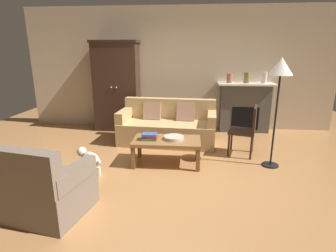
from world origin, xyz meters
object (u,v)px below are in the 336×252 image
(armoire, at_px, (117,86))
(dog, at_px, (89,159))
(book_stack, at_px, (150,137))
(side_chair_wooden, at_px, (247,128))
(coffee_table, at_px, (167,143))
(fruit_bowl, at_px, (174,138))
(mantel_vase_terracotta, at_px, (229,78))
(floor_lamp, at_px, (280,73))
(fireplace, at_px, (244,107))
(mantel_vase_cream, at_px, (264,78))
(couch, at_px, (168,127))
(armchair_near_left, at_px, (48,190))
(mantel_vase_bronze, at_px, (247,78))

(armoire, distance_m, dog, 2.61)
(book_stack, bearing_deg, dog, -150.74)
(side_chair_wooden, bearing_deg, coffee_table, -159.80)
(fruit_bowl, height_order, mantel_vase_terracotta, mantel_vase_terracotta)
(book_stack, xyz_separation_m, floor_lamp, (1.98, 0.09, 1.02))
(fireplace, xyz_separation_m, mantel_vase_cream, (0.38, -0.02, 0.67))
(fireplace, relative_size, dog, 2.60)
(couch, bearing_deg, armchair_near_left, -112.58)
(coffee_table, xyz_separation_m, armchair_near_left, (-1.19, -1.57, -0.05))
(armoire, relative_size, mantel_vase_terracotta, 9.65)
(mantel_vase_bronze, relative_size, floor_lamp, 0.14)
(couch, xyz_separation_m, side_chair_wooden, (1.46, -0.58, 0.19))
(fireplace, relative_size, armoire, 0.62)
(armoire, height_order, couch, armoire)
(coffee_table, bearing_deg, mantel_vase_bronze, 51.70)
(armoire, relative_size, mantel_vase_cream, 8.29)
(fireplace, distance_m, mantel_vase_bronze, 0.67)
(armoire, bearing_deg, side_chair_wooden, -28.22)
(couch, height_order, book_stack, couch)
(coffee_table, distance_m, mantel_vase_cream, 2.97)
(floor_lamp, relative_size, dog, 3.56)
(mantel_vase_terracotta, distance_m, mantel_vase_bronze, 0.38)
(fruit_bowl, distance_m, armchair_near_left, 2.06)
(fruit_bowl, distance_m, mantel_vase_bronze, 2.62)
(floor_lamp, bearing_deg, mantel_vase_terracotta, 103.55)
(dog, bearing_deg, fireplace, 43.18)
(armchair_near_left, bearing_deg, mantel_vase_cream, 48.60)
(coffee_table, distance_m, fruit_bowl, 0.14)
(fireplace, distance_m, armoire, 2.99)
(fireplace, distance_m, armchair_near_left, 4.58)
(mantel_vase_bronze, bearing_deg, coffee_table, -128.30)
(mantel_vase_cream, bearing_deg, floor_lamp, -98.19)
(fruit_bowl, height_order, mantel_vase_bronze, mantel_vase_bronze)
(fruit_bowl, bearing_deg, book_stack, -171.37)
(couch, bearing_deg, dog, -122.97)
(fireplace, distance_m, dog, 3.75)
(couch, distance_m, mantel_vase_cream, 2.45)
(fruit_bowl, bearing_deg, mantel_vase_cream, 47.05)
(fireplace, height_order, mantel_vase_terracotta, mantel_vase_terracotta)
(dog, bearing_deg, coffee_table, 24.41)
(armoire, height_order, mantel_vase_terracotta, armoire)
(side_chair_wooden, distance_m, dog, 2.71)
(fireplace, xyz_separation_m, book_stack, (-1.88, -2.08, -0.10))
(mantel_vase_terracotta, relative_size, floor_lamp, 0.12)
(mantel_vase_terracotta, height_order, floor_lamp, floor_lamp)
(fireplace, relative_size, mantel_vase_bronze, 5.28)
(fireplace, xyz_separation_m, armoire, (-2.95, -0.08, 0.46))
(fruit_bowl, bearing_deg, fireplace, 53.69)
(armoire, height_order, coffee_table, armoire)
(fireplace, bearing_deg, armoire, -178.49)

